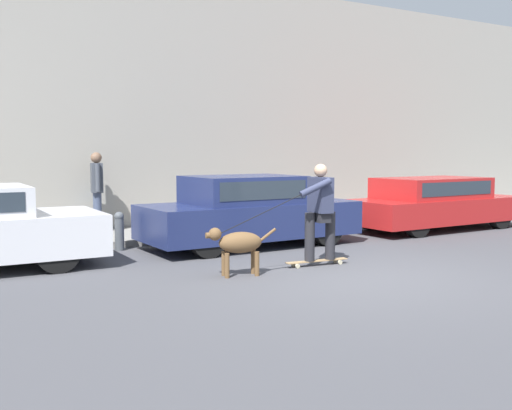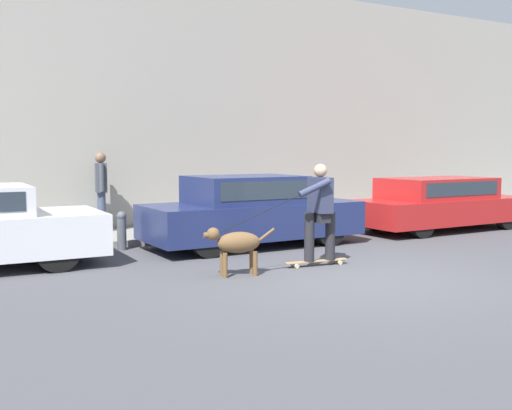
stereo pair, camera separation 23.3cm
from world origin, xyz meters
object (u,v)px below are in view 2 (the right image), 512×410
parked_car_1 (251,212)px  dog (236,244)px  parked_car_2 (440,204)px  pedestrian_with_bag (101,188)px  fire_hydrant (122,230)px  skateboarder (319,209)px

parked_car_1 → dog: (-1.48, -2.34, -0.17)m
dog → parked_car_1: bearing=-111.4°
parked_car_2 → pedestrian_with_bag: 7.64m
parked_car_1 → dog: 2.77m
parked_car_1 → fire_hydrant: bearing=160.2°
dog → pedestrian_with_bag: size_ratio=0.64×
parked_car_2 → fire_hydrant: bearing=172.1°
parked_car_2 → fire_hydrant: size_ratio=6.29×
parked_car_1 → pedestrian_with_bag: bearing=129.6°
dog → fire_hydrant: size_ratio=1.49×
dog → skateboarder: skateboarder is taller
parked_car_1 → skateboarder: (0.04, -2.26, 0.26)m
pedestrian_with_bag → fire_hydrant: (-0.08, -1.77, -0.67)m
parked_car_1 → fire_hydrant: (-2.30, 0.75, -0.28)m
parked_car_2 → pedestrian_with_bag: bearing=158.6°
parked_car_1 → parked_car_2: 4.97m
fire_hydrant → pedestrian_with_bag: bearing=87.5°
pedestrian_with_bag → fire_hydrant: size_ratio=2.33×
skateboarder → parked_car_2: bearing=-150.1°
pedestrian_with_bag → fire_hydrant: pedestrian_with_bag is taller
skateboarder → parked_car_1: bearing=-83.8°
skateboarder → pedestrian_with_bag: size_ratio=1.41×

